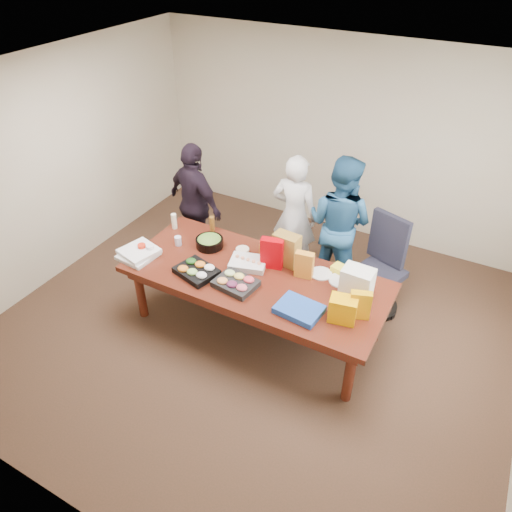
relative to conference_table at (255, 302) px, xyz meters
The scene contains 36 objects.
floor 0.39m from the conference_table, ahead, with size 5.50×5.00×0.02m, color #47301E.
ceiling 2.33m from the conference_table, ahead, with size 5.50×5.00×0.02m, color white.
wall_back 2.68m from the conference_table, 90.00° to the left, with size 5.50×0.04×2.70m, color beige.
wall_front 2.68m from the conference_table, 90.00° to the right, with size 5.50×0.04×2.70m, color beige.
wall_left 2.92m from the conference_table, behind, with size 0.04×5.00×2.70m, color beige.
conference_table is the anchor object (origin of this frame).
office_chair 1.45m from the conference_table, 41.61° to the left, with size 0.57×0.57×1.12m, color black.
person_center 1.29m from the conference_table, 95.11° to the left, with size 0.59×0.39×1.61m, color silver.
person_right 1.39m from the conference_table, 69.20° to the left, with size 0.83×0.65×1.71m, color #225179.
person_left 1.67m from the conference_table, 147.24° to the left, with size 0.95×0.40×1.62m, color black.
veggie_tray 0.74m from the conference_table, 153.50° to the right, with size 0.42×0.33×0.06m, color black.
fruit_tray 0.49m from the conference_table, 109.75° to the right, with size 0.41×0.32×0.06m, color black.
sheet_cake 0.45m from the conference_table, 143.98° to the left, with size 0.39×0.29×0.07m, color silver.
salad_bowl 0.86m from the conference_table, 163.03° to the left, with size 0.31×0.31×0.10m, color black.
chip_bag_blue 0.82m from the conference_table, 25.17° to the right, with size 0.43×0.32×0.06m, color #1E49AD.
chip_bag_red 0.60m from the conference_table, 69.02° to the left, with size 0.24×0.10×0.35m, color #AA0008.
chip_bag_yellow 1.28m from the conference_table, ahead, with size 0.20×0.08×0.30m, color #D79908.
chip_bag_orange 0.73m from the conference_table, 26.43° to the left, with size 0.19×0.08×0.30m, color orange.
mayo_jar 0.62m from the conference_table, 72.21° to the left, with size 0.10×0.10×0.15m, color silver.
mustard_bottle 0.66m from the conference_table, 75.98° to the left, with size 0.06×0.06×0.16m, color #D0DA2F.
dressing_bottle 1.11m from the conference_table, 149.42° to the left, with size 0.06×0.06×0.19m, color brown.
ranch_bottle 1.42m from the conference_table, 165.20° to the left, with size 0.06×0.06×0.19m, color #F0E8C7.
banana_bunch 1.01m from the conference_table, 30.35° to the left, with size 0.22×0.13×0.07m, color yellow.
bread_loaf 0.58m from the conference_table, 86.10° to the left, with size 0.32×0.14×0.13m, color olive.
kraft_bag 0.68m from the conference_table, 61.44° to the left, with size 0.28×0.16×0.36m, color olive.
red_cup 1.39m from the conference_table, 168.75° to the right, with size 0.09×0.09×0.12m, color red.
clear_cup_a 1.30m from the conference_table, 169.20° to the right, with size 0.09×0.09×0.12m, color white.
clear_cup_b 1.14m from the conference_table, behind, with size 0.08×0.08×0.11m, color silver.
pizza_box_lower 1.40m from the conference_table, 165.51° to the right, with size 0.36×0.36×0.04m, color silver.
pizza_box_upper 1.41m from the conference_table, 166.61° to the right, with size 0.36×0.36×0.04m, color white.
plate_a 0.79m from the conference_table, 29.95° to the left, with size 0.24×0.24×0.01m, color silver.
plate_b 0.97m from the conference_table, 21.98° to the left, with size 0.26×0.26×0.02m, color silver.
dip_bowl_a 0.65m from the conference_table, 53.48° to the left, with size 0.15×0.15×0.06m, color silver.
dip_bowl_b 0.59m from the conference_table, 138.62° to the left, with size 0.15×0.15×0.06m, color beige.
grocery_bag_white 1.18m from the conference_table, 10.03° to the left, with size 0.30×0.22×0.32m, color white.
grocery_bag_yellow 1.17m from the conference_table, 11.16° to the right, with size 0.25×0.18×0.25m, color #F8AB00.
Camera 1 is at (1.91, -3.50, 3.89)m, focal length 33.70 mm.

